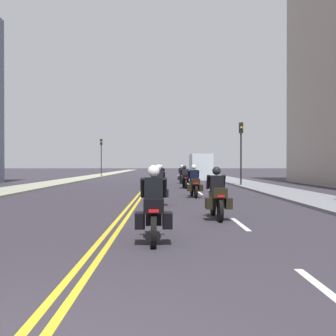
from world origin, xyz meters
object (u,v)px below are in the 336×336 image
motorcycle_3 (194,184)px  parked_truck (200,168)px  motorcycle_0 (154,210)px  motorcycle_1 (217,197)px  motorcycle_7 (182,176)px  motorcycle_4 (157,181)px  motorcycle_2 (158,188)px  traffic_light_near (241,142)px  motorcycle_6 (161,177)px  traffic_light_far (101,151)px  motorcycle_5 (185,179)px

motorcycle_3 → parked_truck: bearing=80.7°
motorcycle_0 → motorcycle_1: size_ratio=1.05×
motorcycle_7 → parked_truck: size_ratio=0.34×
motorcycle_3 → motorcycle_4: (-1.92, 3.74, -0.02)m
motorcycle_2 → motorcycle_7: motorcycle_2 is taller
motorcycle_2 → motorcycle_7: bearing=81.0°
traffic_light_near → motorcycle_6: bearing=165.9°
motorcycle_1 → motorcycle_4: motorcycle_1 is taller
motorcycle_6 → traffic_light_near: traffic_light_near is taller
motorcycle_7 → motorcycle_4: bearing=-98.5°
motorcycle_0 → motorcycle_1: bearing=60.9°
motorcycle_4 → traffic_light_far: size_ratio=0.42×
parked_truck → motorcycle_4: bearing=-102.1°
traffic_light_far → parked_truck: (12.45, -9.42, -2.21)m
motorcycle_4 → traffic_light_near: size_ratio=0.44×
motorcycle_3 → traffic_light_near: size_ratio=0.45×
motorcycle_4 → parked_truck: bearing=79.8°
motorcycle_4 → traffic_light_far: traffic_light_far is taller
motorcycle_0 → motorcycle_7: motorcycle_0 is taller
motorcycle_6 → traffic_light_near: 6.80m
motorcycle_3 → motorcycle_5: motorcycle_3 is taller
motorcycle_7 → motorcycle_3: bearing=-88.6°
motorcycle_1 → motorcycle_5: size_ratio=1.01×
motorcycle_6 → motorcycle_2: bearing=-91.6°
motorcycle_2 → motorcycle_7: 18.67m
traffic_light_near → parked_truck: 14.59m
motorcycle_3 → motorcycle_2: bearing=-118.1°
motorcycle_7 → traffic_light_near: size_ratio=0.45×
motorcycle_5 → traffic_light_far: 28.08m
motorcycle_0 → motorcycle_6: bearing=88.5°
motorcycle_0 → motorcycle_6: size_ratio=1.08×
motorcycle_2 → parked_truck: 28.64m
motorcycle_4 → motorcycle_6: 7.94m
motorcycle_4 → motorcycle_6: size_ratio=0.99×
motorcycle_0 → motorcycle_3: (1.75, 11.66, 0.00)m
motorcycle_7 → parked_truck: 10.06m
motorcycle_2 → motorcycle_4: motorcycle_2 is taller
motorcycle_1 → motorcycle_3: motorcycle_3 is taller
motorcycle_5 → motorcycle_7: motorcycle_7 is taller
motorcycle_2 → motorcycle_3: bearing=61.9°
motorcycle_5 → motorcycle_2: bearing=-101.3°
motorcycle_5 → motorcycle_4: bearing=-117.8°
motorcycle_4 → motorcycle_5: 4.44m
motorcycle_2 → motorcycle_5: bearing=78.3°
motorcycle_3 → traffic_light_far: size_ratio=0.43×
motorcycle_2 → traffic_light_far: traffic_light_far is taller
motorcycle_0 → motorcycle_3: motorcycle_3 is taller
motorcycle_0 → motorcycle_7: bearing=84.6°
motorcycle_3 → motorcycle_5: 7.77m
motorcycle_7 → motorcycle_2: bearing=-93.9°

